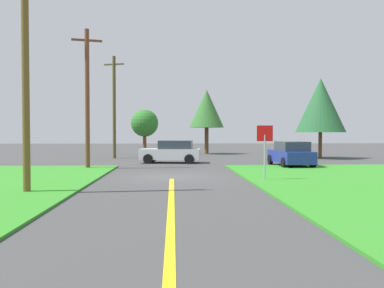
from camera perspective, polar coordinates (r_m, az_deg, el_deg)
name	(u,v)px	position (r m, az deg, el deg)	size (l,w,h in m)	color
ground_plane	(172,177)	(20.09, -2.86, -4.65)	(120.00, 120.00, 0.00)	#414141
lane_stripe_center	(171,206)	(12.17, -2.97, -8.76)	(0.20, 14.00, 0.01)	yellow
stop_sign	(265,142)	(18.51, 10.25, 0.26)	(0.71, 0.14, 2.52)	#9EA0A8
car_approaching_junction	(172,152)	(29.13, -2.88, -1.10)	(4.48, 2.54, 1.62)	silver
car_on_crossroad	(291,154)	(26.83, 13.78, -1.38)	(2.15, 4.50, 1.62)	navy
utility_pole_near	(25,65)	(15.84, -22.48, 10.22)	(1.80, 0.26, 8.90)	brown
utility_pole_mid	(87,97)	(25.24, -14.58, 6.47)	(1.78, 0.55, 8.40)	brown
utility_pole_far	(114,106)	(34.90, -10.94, 5.34)	(1.76, 0.64, 8.64)	#4E4624
oak_tree_left	(321,105)	(35.87, 17.71, 5.23)	(4.15, 4.15, 6.78)	brown
pine_tree_center	(207,109)	(41.24, 2.08, 5.00)	(3.52, 3.52, 6.58)	brown
oak_tree_right	(145,123)	(37.27, -6.72, 2.91)	(2.50, 2.50, 4.31)	brown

